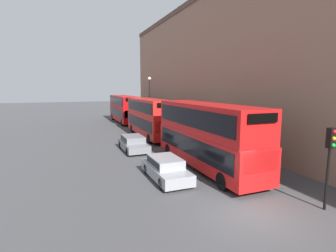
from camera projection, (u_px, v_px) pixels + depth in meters
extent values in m
plane|color=#424244|center=(249.00, 214.00, 11.56)|extent=(200.00, 200.00, 0.00)
cube|color=red|center=(205.00, 148.00, 18.06)|extent=(2.55, 10.99, 2.13)
cube|color=red|center=(206.00, 118.00, 17.76)|extent=(2.50, 10.77, 1.97)
cube|color=black|center=(205.00, 144.00, 18.02)|extent=(2.59, 10.11, 1.19)
cube|color=black|center=(206.00, 117.00, 17.75)|extent=(2.59, 10.11, 1.18)
cube|color=black|center=(261.00, 163.00, 12.98)|extent=(2.17, 0.06, 1.07)
cube|color=black|center=(263.00, 118.00, 12.65)|extent=(1.78, 0.06, 0.47)
cylinder|color=black|center=(223.00, 181.00, 14.20)|extent=(0.30, 1.00, 1.00)
cylinder|color=black|center=(256.00, 176.00, 15.03)|extent=(0.30, 1.00, 1.00)
cylinder|color=black|center=(169.00, 150.00, 21.36)|extent=(0.30, 1.00, 1.00)
cylinder|color=black|center=(194.00, 147.00, 22.18)|extent=(0.30, 1.00, 1.00)
cube|color=red|center=(150.00, 124.00, 29.60)|extent=(2.55, 10.29, 2.14)
cube|color=red|center=(149.00, 107.00, 29.32)|extent=(2.50, 10.08, 1.77)
cube|color=black|center=(150.00, 122.00, 29.57)|extent=(2.59, 9.46, 1.20)
cube|color=black|center=(149.00, 106.00, 29.31)|extent=(2.59, 9.46, 1.06)
cube|color=black|center=(166.00, 127.00, 24.84)|extent=(2.17, 0.06, 1.07)
cube|color=black|center=(166.00, 105.00, 24.55)|extent=(1.78, 0.06, 0.42)
cylinder|color=black|center=(150.00, 138.00, 26.07)|extent=(0.30, 1.00, 1.00)
cylinder|color=black|center=(171.00, 137.00, 26.90)|extent=(0.30, 1.00, 1.00)
cylinder|color=black|center=(132.00, 128.00, 32.58)|extent=(0.30, 1.00, 1.00)
cylinder|color=black|center=(150.00, 127.00, 33.41)|extent=(0.30, 1.00, 1.00)
cube|color=#B20C0F|center=(124.00, 114.00, 41.94)|extent=(2.55, 10.98, 2.09)
cube|color=#B20C0F|center=(124.00, 101.00, 41.66)|extent=(2.50, 10.76, 1.78)
cube|color=black|center=(124.00, 112.00, 41.91)|extent=(2.59, 10.10, 1.17)
cube|color=black|center=(124.00, 101.00, 41.65)|extent=(2.59, 10.10, 1.07)
cube|color=black|center=(132.00, 114.00, 36.86)|extent=(2.17, 0.06, 1.05)
cube|color=black|center=(132.00, 100.00, 36.57)|extent=(1.78, 0.06, 0.43)
cylinder|color=black|center=(122.00, 122.00, 38.08)|extent=(0.30, 1.00, 1.00)
cylinder|color=black|center=(137.00, 122.00, 38.91)|extent=(0.30, 1.00, 1.00)
cylinder|color=black|center=(113.00, 117.00, 45.23)|extent=(0.30, 1.00, 1.00)
cylinder|color=black|center=(126.00, 116.00, 46.06)|extent=(0.30, 1.00, 1.00)
cube|color=gray|center=(166.00, 172.00, 15.81)|extent=(1.81, 4.36, 0.64)
cube|color=gray|center=(165.00, 162.00, 15.82)|extent=(1.59, 2.40, 0.54)
cube|color=black|center=(165.00, 161.00, 15.82)|extent=(1.63, 2.28, 0.35)
cylinder|color=black|center=(162.00, 184.00, 14.26)|extent=(0.22, 0.64, 0.64)
cylinder|color=black|center=(188.00, 180.00, 14.84)|extent=(0.22, 0.64, 0.64)
cylinder|color=black|center=(147.00, 169.00, 16.83)|extent=(0.22, 0.64, 0.64)
cylinder|color=black|center=(170.00, 167.00, 17.41)|extent=(0.22, 0.64, 0.64)
cube|color=slate|center=(133.00, 145.00, 23.10)|extent=(1.89, 4.46, 0.59)
cube|color=slate|center=(133.00, 139.00, 23.12)|extent=(1.66, 2.45, 0.54)
cube|color=black|center=(133.00, 139.00, 23.11)|extent=(1.70, 2.33, 0.35)
cylinder|color=black|center=(128.00, 152.00, 21.50)|extent=(0.22, 0.64, 0.64)
cylinder|color=black|center=(147.00, 150.00, 22.11)|extent=(0.22, 0.64, 0.64)
cylinder|color=black|center=(121.00, 145.00, 24.12)|extent=(0.22, 0.64, 0.64)
cylinder|color=black|center=(138.00, 143.00, 24.74)|extent=(0.22, 0.64, 0.64)
cylinder|color=black|center=(327.00, 179.00, 11.76)|extent=(0.12, 0.12, 2.88)
cube|color=black|center=(331.00, 138.00, 11.49)|extent=(0.30, 0.26, 0.90)
sphere|color=red|center=(334.00, 132.00, 11.31)|extent=(0.18, 0.18, 0.18)
sphere|color=gold|center=(334.00, 139.00, 11.36)|extent=(0.18, 0.18, 0.18)
sphere|color=green|center=(333.00, 145.00, 11.40)|extent=(0.18, 0.18, 0.18)
cylinder|color=black|center=(150.00, 104.00, 35.62)|extent=(0.18, 0.18, 6.51)
sphere|color=beige|center=(149.00, 79.00, 35.12)|extent=(0.44, 0.44, 0.44)
cylinder|color=maroon|center=(182.00, 134.00, 27.28)|extent=(0.36, 0.36, 1.40)
sphere|color=tan|center=(182.00, 127.00, 27.16)|extent=(0.22, 0.22, 0.22)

